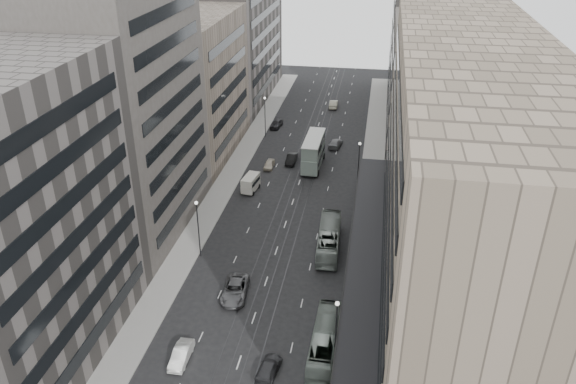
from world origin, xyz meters
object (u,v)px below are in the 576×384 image
Objects in this scene: double_decker at (313,151)px; panel_van at (251,183)px; sedan_2 at (235,290)px; sedan_1 at (181,355)px; bus_near at (325,340)px; bus_far at (329,238)px.

panel_van is at bearing -127.60° from double_decker.
sedan_1 is at bearing -108.50° from sedan_2.
bus_near is 1.06× the size of double_decker.
sedan_1 is at bearing -80.22° from panel_van.
double_decker reaches higher than sedan_1.
panel_van is at bearing -64.27° from bus_near.
double_decker is 49.82m from sedan_1.
bus_far is at bearing -84.27° from bus_near.
bus_near is at bearing 14.04° from sedan_1.
bus_far is 1.14× the size of double_decker.
sedan_2 is at bearing 47.94° from bus_far.
panel_van is 38.31m from sedan_1.
bus_near is at bearing 92.29° from bus_far.
panel_van is (-8.84, -10.95, -1.54)m from double_decker.
bus_far reaches higher than sedan_1.
bus_far is at bearing 45.66° from sedan_2.
sedan_1 is (1.46, -38.27, -0.72)m from panel_van.
sedan_2 reaches higher than sedan_1.
double_decker reaches higher than bus_far.
double_decker is at bearing -80.14° from bus_near.
double_decker is 14.16m from panel_van.
sedan_2 is (4.26, -26.96, -0.61)m from panel_van.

